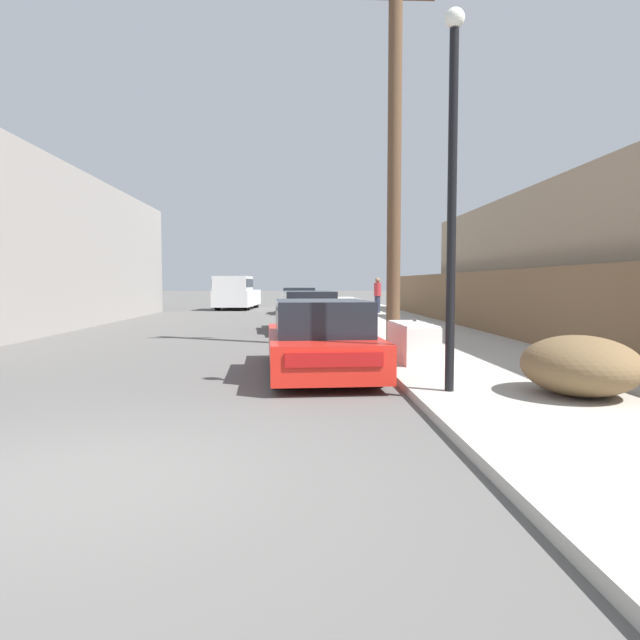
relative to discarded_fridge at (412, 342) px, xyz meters
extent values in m
plane|color=#595654|center=(-3.83, -6.04, -0.47)|extent=(220.00, 220.00, 0.00)
cube|color=#ADA89E|center=(1.47, 17.46, -0.41)|extent=(4.20, 63.00, 0.12)
cube|color=white|center=(0.00, 0.00, -0.01)|extent=(0.66, 1.84, 0.66)
cube|color=white|center=(0.00, 0.00, 0.33)|extent=(0.63, 1.76, 0.03)
cube|color=#333335|center=(0.16, 0.57, 0.36)|extent=(0.03, 0.20, 0.02)
cube|color=gray|center=(-0.01, 0.29, 0.35)|extent=(0.63, 0.08, 0.01)
cube|color=gray|center=(0.01, -0.27, 0.35)|extent=(0.63, 0.08, 0.01)
cube|color=red|center=(-1.77, -0.68, -0.04)|extent=(1.95, 4.44, 0.57)
cube|color=black|center=(-1.75, -1.07, 0.52)|extent=(1.59, 2.17, 0.57)
cube|color=#B21414|center=(-1.65, -2.87, 0.06)|extent=(1.34, 0.10, 0.20)
cylinder|color=black|center=(-2.58, 0.63, -0.15)|extent=(0.23, 0.64, 0.63)
cylinder|color=black|center=(-1.10, 0.71, -0.15)|extent=(0.23, 0.64, 0.63)
cylinder|color=black|center=(-2.43, -2.07, -0.15)|extent=(0.23, 0.64, 0.63)
cylinder|color=black|center=(-0.95, -1.99, -0.15)|extent=(0.23, 0.64, 0.63)
cube|color=#5B1E19|center=(-1.82, 7.87, 0.01)|extent=(2.18, 4.80, 0.64)
cube|color=black|center=(-1.81, 7.69, 0.58)|extent=(1.75, 2.73, 0.50)
cube|color=#B21414|center=(-1.62, 5.54, 0.12)|extent=(1.39, 0.15, 0.22)
cylinder|color=black|center=(-2.72, 9.24, -0.13)|extent=(0.26, 0.69, 0.67)
cylinder|color=black|center=(-1.18, 9.38, -0.13)|extent=(0.26, 0.69, 0.67)
cylinder|color=black|center=(-2.47, 6.37, -0.13)|extent=(0.26, 0.69, 0.67)
cylinder|color=black|center=(-0.93, 6.50, -0.13)|extent=(0.26, 0.69, 0.67)
cube|color=silver|center=(-2.01, 18.79, 0.01)|extent=(1.91, 4.14, 0.66)
cube|color=black|center=(-2.01, 18.63, 0.59)|extent=(1.61, 2.33, 0.52)
cube|color=#B21414|center=(-2.05, 16.72, 0.12)|extent=(1.42, 0.06, 0.23)
cylinder|color=black|center=(-2.77, 20.08, -0.14)|extent=(0.21, 0.65, 0.65)
cylinder|color=black|center=(-1.19, 20.05, -0.14)|extent=(0.21, 0.65, 0.65)
cylinder|color=black|center=(-2.82, 17.54, -0.14)|extent=(0.21, 0.65, 0.65)
cylinder|color=black|center=(-1.24, 17.50, -0.14)|extent=(0.21, 0.65, 0.65)
cube|color=silver|center=(-5.70, 23.96, 0.20)|extent=(2.40, 5.91, 0.92)
cube|color=silver|center=(-5.81, 22.37, 1.07)|extent=(2.08, 2.72, 0.82)
cube|color=black|center=(-5.81, 22.37, 1.09)|extent=(2.11, 2.67, 0.45)
cylinder|color=black|center=(-4.96, 22.11, -0.07)|extent=(0.31, 0.82, 0.80)
cylinder|color=black|center=(-6.67, 22.22, -0.07)|extent=(0.31, 0.82, 0.80)
cylinder|color=black|center=(-4.73, 25.69, -0.07)|extent=(0.31, 0.82, 0.80)
cylinder|color=black|center=(-6.44, 25.80, -0.07)|extent=(0.31, 0.82, 0.80)
cylinder|color=brown|center=(0.11, 2.83, 4.07)|extent=(0.32, 0.32, 8.83)
cylinder|color=black|center=(-0.12, -3.04, 2.00)|extent=(0.12, 0.12, 4.70)
sphere|color=white|center=(-0.12, -3.04, 4.48)|extent=(0.26, 0.26, 0.26)
ellipsoid|color=brown|center=(1.47, -3.39, 0.04)|extent=(1.43, 1.67, 0.77)
cube|color=brown|center=(3.42, 9.90, 0.55)|extent=(0.08, 28.83, 1.79)
cube|color=gray|center=(7.11, 5.00, 1.61)|extent=(6.00, 18.15, 4.15)
cylinder|color=#282D42|center=(1.75, 16.92, 0.06)|extent=(0.28, 0.28, 0.81)
cylinder|color=#B72D33|center=(1.75, 16.92, 0.78)|extent=(0.34, 0.34, 0.64)
sphere|color=#8C664C|center=(1.75, 16.92, 1.23)|extent=(0.24, 0.24, 0.24)
camera|label=1|loc=(-2.15, -10.49, 1.09)|focal=32.00mm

